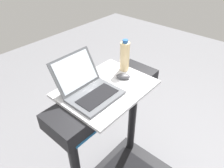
% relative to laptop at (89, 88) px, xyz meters
% --- Properties ---
extents(desk_board, '(0.62, 0.47, 0.02)m').
position_rel_laptop_xyz_m(desk_board, '(0.12, -0.03, -0.06)').
color(desk_board, silver).
rests_on(desk_board, treadmill_base).
extents(laptop, '(0.32, 0.35, 0.23)m').
position_rel_laptop_xyz_m(laptop, '(0.00, 0.00, 0.00)').
color(laptop, '#515459').
rests_on(laptop, desk_board).
extents(computer_mouse, '(0.10, 0.12, 0.03)m').
position_rel_laptop_xyz_m(computer_mouse, '(0.28, -0.05, -0.03)').
color(computer_mouse, '#4C4C51').
rests_on(computer_mouse, desk_board).
extents(water_bottle, '(0.07, 0.07, 0.24)m').
position_rel_laptop_xyz_m(water_bottle, '(0.38, 0.02, 0.07)').
color(water_bottle, beige).
rests_on(water_bottle, desk_board).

